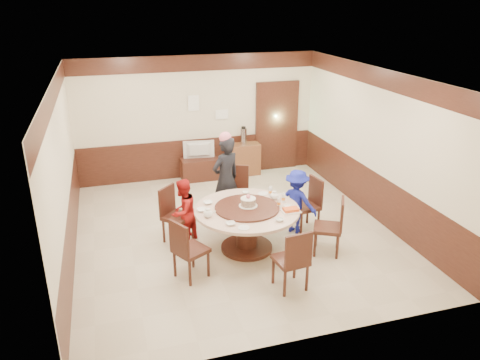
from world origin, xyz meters
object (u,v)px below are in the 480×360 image
object	(u,v)px
thermos	(243,136)
banquet_table	(247,220)
person_standing	(226,179)
side_cabinet	(242,159)
tv_stand	(200,169)
person_red	(183,212)
television	(199,150)
shrimp_platter	(291,210)
person_blue	(297,201)
birthday_cake	(248,202)

from	to	relation	value
thermos	banquet_table	bearing A→B (deg)	-105.91
person_standing	side_cabinet	world-z (taller)	person_standing
person_standing	tv_stand	world-z (taller)	person_standing
person_red	television	xyz separation A→B (m)	(0.88, 2.86, 0.13)
side_cabinet	shrimp_platter	bearing A→B (deg)	-94.76
person_standing	person_blue	world-z (taller)	person_standing
person_blue	shrimp_platter	world-z (taller)	person_blue
shrimp_platter	person_blue	bearing A→B (deg)	60.05
person_red	banquet_table	bearing A→B (deg)	104.67
person_red	side_cabinet	size ratio (longest dim) A/B	1.44
person_red	person_blue	size ratio (longest dim) A/B	0.98
banquet_table	side_cabinet	world-z (taller)	banquet_table
banquet_table	person_red	world-z (taller)	person_red
tv_stand	side_cabinet	xyz separation A→B (m)	(1.05, 0.03, 0.12)
person_standing	birthday_cake	size ratio (longest dim) A/B	5.32
television	side_cabinet	bearing A→B (deg)	-171.81
banquet_table	birthday_cake	xyz separation A→B (m)	(0.03, 0.03, 0.32)
person_blue	thermos	world-z (taller)	person_blue
person_standing	person_blue	size ratio (longest dim) A/B	1.40
tv_stand	television	bearing A→B (deg)	0.00
tv_stand	television	distance (m)	0.45
birthday_cake	side_cabinet	xyz separation A→B (m)	(0.93, 3.41, -0.48)
person_standing	person_red	size ratio (longest dim) A/B	1.42
person_red	person_standing	bearing A→B (deg)	169.40
birthday_cake	tv_stand	bearing A→B (deg)	92.04
tv_stand	person_blue	bearing A→B (deg)	-69.63
person_red	person_blue	distance (m)	2.01
shrimp_platter	television	bearing A→B (deg)	101.12
person_standing	side_cabinet	distance (m)	2.49
birthday_cake	thermos	bearing A→B (deg)	74.43
birthday_cake	tv_stand	distance (m)	3.44
banquet_table	tv_stand	bearing A→B (deg)	91.51
person_red	side_cabinet	distance (m)	3.48
banquet_table	thermos	world-z (taller)	thermos
banquet_table	person_blue	xyz separation A→B (m)	(1.04, 0.37, 0.05)
shrimp_platter	banquet_table	bearing A→B (deg)	153.75
person_blue	shrimp_platter	size ratio (longest dim) A/B	3.91
birthday_cake	shrimp_platter	xyz separation A→B (m)	(0.61, -0.35, -0.07)
person_blue	thermos	distance (m)	3.09
person_blue	shrimp_platter	xyz separation A→B (m)	(-0.40, -0.69, 0.19)
shrimp_platter	side_cabinet	size ratio (longest dim) A/B	0.38
person_blue	television	xyz separation A→B (m)	(-1.13, 3.04, 0.12)
person_red	tv_stand	xyz separation A→B (m)	(0.88, 2.86, -0.33)
banquet_table	person_blue	size ratio (longest dim) A/B	1.47
banquet_table	person_blue	world-z (taller)	person_blue
birthday_cake	shrimp_platter	world-z (taller)	birthday_cake
banquet_table	thermos	bearing A→B (deg)	74.09
person_standing	banquet_table	bearing A→B (deg)	67.96
banquet_table	thermos	distance (m)	3.60
person_blue	tv_stand	bearing A→B (deg)	-22.45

